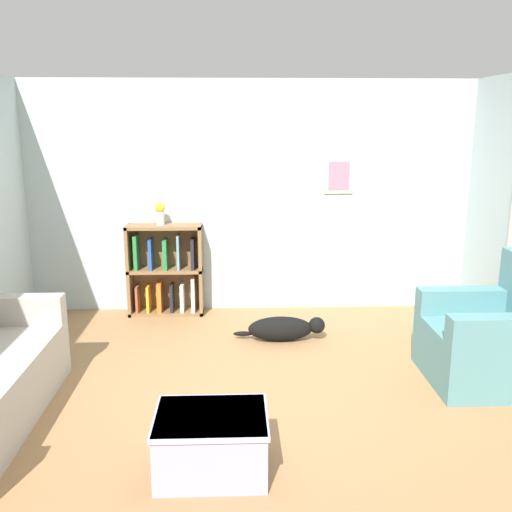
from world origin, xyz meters
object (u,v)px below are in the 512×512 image
at_px(recliner_chair, 493,339).
at_px(bookshelf, 166,272).
at_px(coffee_table, 211,441).
at_px(vase, 160,212).
at_px(dog, 284,328).

bearing_deg(recliner_chair, bookshelf, 147.49).
distance_m(coffee_table, vase, 3.27).
bearing_deg(bookshelf, coffee_table, -78.48).
bearing_deg(bookshelf, recliner_chair, -32.51).
distance_m(recliner_chair, vase, 3.59).
xyz_separation_m(bookshelf, dog, (1.27, -0.91, -0.36)).
bearing_deg(dog, coffee_table, -106.44).
distance_m(coffee_table, dog, 2.26).
bearing_deg(recliner_chair, vase, 148.08).
bearing_deg(coffee_table, vase, 102.26).
height_order(bookshelf, dog, bookshelf).
bearing_deg(dog, bookshelf, 144.31).
bearing_deg(dog, recliner_chair, -29.93).
relative_size(bookshelf, coffee_table, 1.46).
xyz_separation_m(recliner_chair, dog, (-1.67, 0.96, -0.24)).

